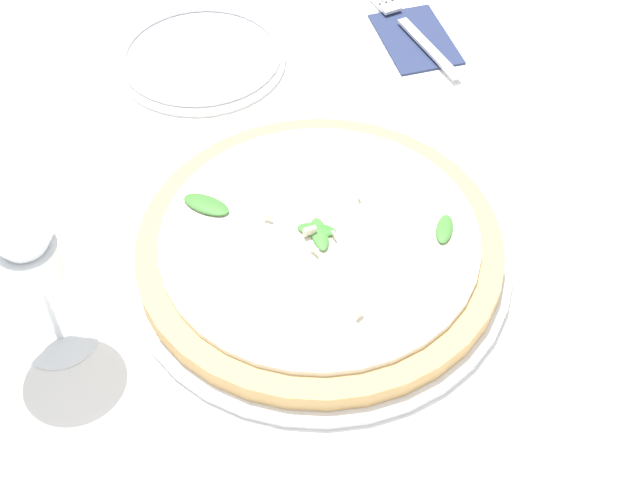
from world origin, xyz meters
TOP-DOWN VIEW (x-y plane):
  - ground_plane at (0.00, 0.00)m, footprint 6.00×6.00m
  - pizza_arugula_main at (0.01, -0.00)m, footprint 0.36×0.36m
  - wine_glass at (0.02, 0.24)m, footprint 0.09×0.09m
  - napkin at (0.28, -0.25)m, footprint 0.13×0.10m
  - fork at (0.29, -0.25)m, footprint 0.20×0.02m
  - side_plate_white at (0.34, -0.00)m, footprint 0.20×0.20m

SIDE VIEW (x-z plane):
  - ground_plane at x=0.00m, z-range 0.00..0.00m
  - napkin at x=0.28m, z-range 0.00..0.01m
  - fork at x=0.29m, z-range 0.01..0.01m
  - side_plate_white at x=0.34m, z-range 0.00..0.02m
  - pizza_arugula_main at x=0.01m, z-range -0.01..0.04m
  - wine_glass at x=0.02m, z-range 0.04..0.22m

